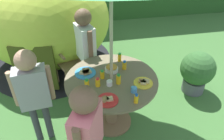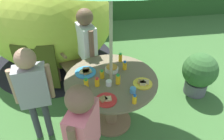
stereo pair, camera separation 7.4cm
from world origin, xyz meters
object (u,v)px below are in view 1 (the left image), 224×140
Objects in this scene: plate_far_left at (85,72)px; cup_far at (109,83)px; wooden_chair at (68,52)px; dome_tent at (45,20)px; juice_bottle_far_right at (136,99)px; plate_center_back at (143,82)px; juice_bottle_front_edge at (98,82)px; juice_bottle_mid_left at (118,79)px; plate_near_left at (107,100)px; child_in_grey_shirt at (33,88)px; juice_bottle_mid_right at (102,75)px; juice_bottle_back_edge at (124,65)px; potted_plant at (197,71)px; child_in_pink_shirt at (87,131)px; juice_bottle_near_right at (120,57)px; snack_bowl at (112,68)px; child_in_white_shirt at (85,42)px; garden_table at (111,93)px; juice_bottle_center_front at (87,83)px; cup_near at (134,90)px.

plate_far_left is 0.38m from cup_far.
wooden_chair is 0.81m from dome_tent.
plate_center_back is at bearing 59.31° from juice_bottle_far_right.
juice_bottle_mid_left is at bearing 0.13° from juice_bottle_front_edge.
plate_near_left is 0.88× the size of plate_far_left.
juice_bottle_mid_left reaches higher than juice_bottle_front_edge.
plate_center_back is (1.17, -1.85, -0.09)m from dome_tent.
plate_near_left is (0.39, -1.36, 0.17)m from wooden_chair.
juice_bottle_mid_right is (0.77, 0.13, -0.02)m from child_in_grey_shirt.
juice_bottle_front_edge is 0.94× the size of juice_bottle_back_edge.
potted_plant is 2.36m from child_in_grey_shirt.
child_in_pink_shirt is 10.93× the size of juice_bottle_near_right.
juice_bottle_far_right is (0.53, 0.36, -0.05)m from child_in_pink_shirt.
snack_bowl reaches higher than potted_plant.
potted_plant is at bearing 60.62° from child_in_white_shirt.
juice_bottle_back_edge is (1.03, -1.53, -0.05)m from dome_tent.
cup_far is (0.79, -1.81, -0.07)m from dome_tent.
juice_bottle_front_edge is (-0.17, -0.10, 0.28)m from garden_table.
juice_bottle_center_front is 1.58× the size of cup_far.
dome_tent is 21.55× the size of juice_bottle_near_right.
child_in_pink_shirt reaches higher than plate_center_back.
child_in_white_shirt is 0.83m from juice_bottle_center_front.
child_in_white_shirt is at bearing 94.32° from juice_bottle_front_edge.
plate_near_left is at bearing -90.83° from juice_bottle_mid_right.
plate_far_left is at bearing -158.07° from juice_bottle_near_right.
cup_far is at bearing 146.29° from cup_near.
potted_plant is at bearing 10.89° from juice_bottle_back_edge.
juice_bottle_mid_left is 0.24m from juice_bottle_front_edge.
wooden_chair is 0.80× the size of child_in_pink_shirt.
juice_bottle_mid_left is (0.30, -0.83, -0.06)m from child_in_white_shirt.
juice_bottle_center_front is at bearing 143.80° from juice_bottle_far_right.
dome_tent is 1.97× the size of child_in_pink_shirt.
potted_plant is at bearing -43.95° from wooden_chair.
juice_bottle_back_edge is (-0.15, 0.32, 0.04)m from plate_center_back.
juice_bottle_far_right is at bearing -90.10° from juice_bottle_near_right.
juice_bottle_mid_right is (-0.13, -0.12, 0.01)m from snack_bowl.
dome_tent reaches higher than child_in_pink_shirt.
child_in_white_shirt is at bearing 19.63° from child_in_pink_shirt.
child_in_pink_shirt reaches higher than juice_bottle_mid_right.
juice_bottle_far_right is at bearing -59.63° from juice_bottle_mid_right.
cup_near is (0.69, -1.28, 0.19)m from wooden_chair.
potted_plant is at bearing -31.47° from child_in_pink_shirt.
juice_bottle_mid_left is (-0.28, 0.05, 0.05)m from plate_center_back.
juice_bottle_center_front is at bearing 179.21° from juice_bottle_mid_left.
wooden_chair reaches higher than juice_bottle_back_edge.
juice_bottle_far_right is at bearing -52.55° from plate_far_left.
juice_bottle_center_front reaches higher than cup_near.
juice_bottle_near_right reaches higher than juice_bottle_mid_right.
child_in_grey_shirt is at bearing -167.76° from potted_plant.
juice_bottle_mid_left reaches higher than potted_plant.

